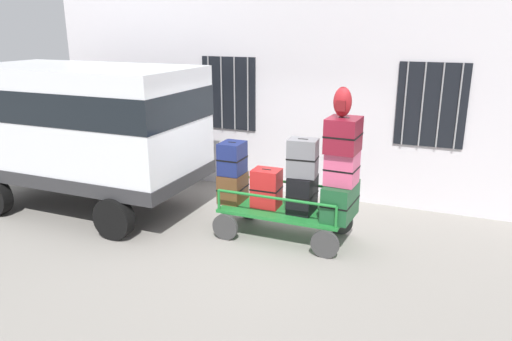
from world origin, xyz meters
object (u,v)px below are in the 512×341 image
object	(u,v)px
luggage_cart	(283,215)
suitcase_midleft_bottom	(266,188)
suitcase_center_bottom	(302,194)
suitcase_midright_middle	(342,168)
suitcase_left_bottom	(233,187)
suitcase_midright_bottom	(340,201)
van	(85,122)
suitcase_center_middle	(303,158)
suitcase_midright_top	(343,135)
suitcase_left_middle	(232,158)
backpack	(342,102)

from	to	relation	value
luggage_cart	suitcase_midleft_bottom	world-z (taller)	suitcase_midleft_bottom
luggage_cart	suitcase_center_bottom	size ratio (longest dim) A/B	3.46
suitcase_midright_middle	suitcase_center_bottom	bearing A→B (deg)	177.94
suitcase_left_bottom	suitcase_midright_bottom	bearing A→B (deg)	-1.18
van	suitcase_center_bottom	world-z (taller)	van
luggage_cart	suitcase_midright_bottom	world-z (taller)	suitcase_midright_bottom
suitcase_left_bottom	suitcase_midright_bottom	distance (m)	1.86
luggage_cart	suitcase_center_middle	xyz separation A→B (m)	(0.31, -0.03, 1.01)
suitcase_left_bottom	suitcase_midright_middle	xyz separation A→B (m)	(1.86, -0.05, 0.57)
suitcase_center_bottom	suitcase_midright_bottom	distance (m)	0.62
suitcase_left_bottom	suitcase_midright_top	size ratio (longest dim) A/B	0.94
van	suitcase_left_middle	world-z (taller)	van
suitcase_center_middle	suitcase_midright_top	xyz separation A→B (m)	(0.62, -0.01, 0.42)
backpack	suitcase_midright_top	bearing A→B (deg)	-18.71
suitcase_midright_bottom	suitcase_midleft_bottom	bearing A→B (deg)	178.98
suitcase_midright_bottom	suitcase_midright_top	world-z (taller)	suitcase_midright_top
suitcase_left_middle	suitcase_center_bottom	distance (m)	1.32
suitcase_midleft_bottom	suitcase_midright_middle	size ratio (longest dim) A/B	1.26
luggage_cart	suitcase_center_middle	size ratio (longest dim) A/B	3.50
van	suitcase_left_middle	distance (m)	2.97
luggage_cart	suitcase_midright_bottom	distance (m)	1.00
suitcase_left_bottom	suitcase_midright_top	distance (m)	2.15
suitcase_midright_top	backpack	xyz separation A→B (m)	(-0.04, 0.01, 0.48)
suitcase_left_middle	suitcase_midright_middle	xyz separation A→B (m)	(1.86, -0.04, 0.05)
suitcase_midleft_bottom	suitcase_midright_top	world-z (taller)	suitcase_midright_top
suitcase_midright_bottom	van	bearing A→B (deg)	-178.89
suitcase_midright_top	suitcase_midright_middle	bearing A→B (deg)	90.00
van	suitcase_midright_top	xyz separation A→B (m)	(4.80, 0.06, 0.17)
van	luggage_cart	xyz separation A→B (m)	(3.87, 0.10, -1.26)
suitcase_left_middle	suitcase_center_bottom	world-z (taller)	suitcase_left_middle
suitcase_left_bottom	backpack	bearing A→B (deg)	-1.84
suitcase_midright_top	luggage_cart	bearing A→B (deg)	177.63
suitcase_midright_middle	suitcase_midright_top	bearing A→B (deg)	-90.00
suitcase_center_bottom	luggage_cart	bearing A→B (deg)	-178.70
suitcase_center_bottom	backpack	xyz separation A→B (m)	(0.58, -0.03, 1.51)
backpack	suitcase_midright_bottom	bearing A→B (deg)	26.28
suitcase_midleft_bottom	backpack	size ratio (longest dim) A/B	1.45
suitcase_midright_middle	suitcase_midright_top	distance (m)	0.51
suitcase_center_middle	suitcase_midright_middle	bearing A→B (deg)	1.11
suitcase_midright_bottom	suitcase_midright_top	size ratio (longest dim) A/B	1.38
suitcase_midleft_bottom	suitcase_center_middle	size ratio (longest dim) A/B	1.06
suitcase_midleft_bottom	suitcase_center_middle	xyz separation A→B (m)	(0.62, -0.04, 0.59)
suitcase_left_bottom	suitcase_center_bottom	bearing A→B (deg)	-1.23
suitcase_midleft_bottom	suitcase_midright_bottom	xyz separation A→B (m)	(1.24, -0.02, -0.04)
suitcase_midleft_bottom	van	bearing A→B (deg)	-178.14
suitcase_center_middle	suitcase_midright_middle	distance (m)	0.63
van	suitcase_left_middle	size ratio (longest dim) A/B	7.82
van	suitcase_center_middle	xyz separation A→B (m)	(4.18, 0.07, -0.25)
suitcase_center_middle	suitcase_midright_bottom	world-z (taller)	suitcase_center_middle
van	suitcase_midright_middle	xyz separation A→B (m)	(4.80, 0.08, -0.35)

